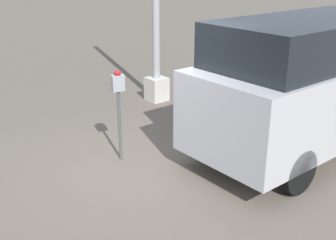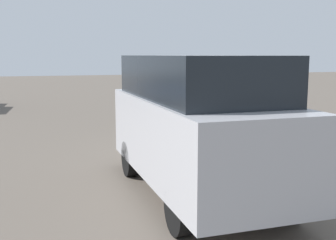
# 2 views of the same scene
# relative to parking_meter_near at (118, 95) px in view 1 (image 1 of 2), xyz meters

# --- Properties ---
(ground_plane) EXTENTS (80.00, 80.00, 0.00)m
(ground_plane) POSITION_rel_parking_meter_near_xyz_m (0.08, -0.41, -1.13)
(ground_plane) COLOR #60564C
(parking_meter_near) EXTENTS (0.22, 0.14, 1.53)m
(parking_meter_near) POSITION_rel_parking_meter_near_xyz_m (0.00, 0.00, 0.00)
(parking_meter_near) COLOR #4C4C4C
(parking_meter_near) RESTS_ON ground
(lamp_post) EXTENTS (0.44, 0.44, 6.12)m
(lamp_post) POSITION_rel_parking_meter_near_xyz_m (2.36, 2.17, 0.97)
(lamp_post) COLOR beige
(lamp_post) RESTS_ON ground
(parked_van) EXTENTS (4.61, 1.89, 2.29)m
(parked_van) POSITION_rel_parking_meter_near_xyz_m (2.78, -1.64, 0.10)
(parked_van) COLOR #B2B2B7
(parked_van) RESTS_ON ground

